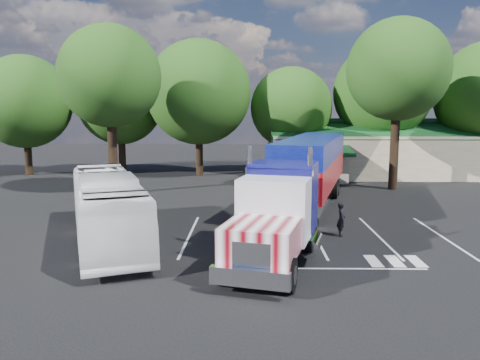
{
  "coord_description": "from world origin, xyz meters",
  "views": [
    {
      "loc": [
        -0.2,
        -29.15,
        6.3
      ],
      "look_at": [
        -0.73,
        -0.18,
        2.0
      ],
      "focal_mm": 35.0,
      "sensor_mm": 36.0,
      "label": 1
    }
  ],
  "objects_px": {
    "bicycle": "(279,200)",
    "silver_sedan": "(309,176)",
    "semi_truck": "(305,172)",
    "tour_bus": "(107,208)",
    "woman": "(341,219)"
  },
  "relations": [
    {
      "from": "woman",
      "to": "silver_sedan",
      "type": "height_order",
      "value": "woman"
    },
    {
      "from": "semi_truck",
      "to": "silver_sedan",
      "type": "distance_m",
      "value": 12.82
    },
    {
      "from": "semi_truck",
      "to": "woman",
      "type": "distance_m",
      "value": 4.6
    },
    {
      "from": "bicycle",
      "to": "tour_bus",
      "type": "bearing_deg",
      "value": -145.75
    },
    {
      "from": "semi_truck",
      "to": "tour_bus",
      "type": "bearing_deg",
      "value": -137.58
    },
    {
      "from": "bicycle",
      "to": "tour_bus",
      "type": "height_order",
      "value": "tour_bus"
    },
    {
      "from": "silver_sedan",
      "to": "woman",
      "type": "bearing_deg",
      "value": 177.59
    },
    {
      "from": "bicycle",
      "to": "silver_sedan",
      "type": "height_order",
      "value": "silver_sedan"
    },
    {
      "from": "bicycle",
      "to": "tour_bus",
      "type": "xyz_separation_m",
      "value": [
        -8.8,
        -8.24,
        1.18
      ]
    },
    {
      "from": "semi_truck",
      "to": "silver_sedan",
      "type": "xyz_separation_m",
      "value": [
        1.87,
        12.53,
        -1.97
      ]
    },
    {
      "from": "bicycle",
      "to": "silver_sedan",
      "type": "bearing_deg",
      "value": 62.51
    },
    {
      "from": "semi_truck",
      "to": "tour_bus",
      "type": "distance_m",
      "value": 11.44
    },
    {
      "from": "woman",
      "to": "silver_sedan",
      "type": "xyz_separation_m",
      "value": [
        0.5,
        16.5,
        -0.11
      ]
    },
    {
      "from": "tour_bus",
      "to": "bicycle",
      "type": "bearing_deg",
      "value": 21.99
    },
    {
      "from": "bicycle",
      "to": "semi_truck",
      "type": "bearing_deg",
      "value": -75.14
    }
  ]
}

